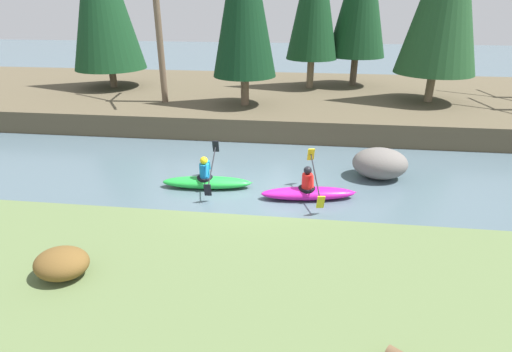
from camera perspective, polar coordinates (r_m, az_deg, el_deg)
ground_plane at (r=11.81m, az=-0.33°, el=-2.55°), size 90.00×90.00×0.00m
riverbank_near at (r=6.99m, az=-6.92°, el=-21.87°), size 44.00×7.11×0.54m
riverbank_far at (r=21.31m, az=3.27°, el=10.86°), size 44.00×11.40×0.93m
bare_tree_upstream at (r=18.87m, az=-13.51°, el=18.96°), size 3.41×3.36×6.16m
shrub_clump_nearest at (r=8.32m, az=-26.01°, el=-11.15°), size 1.01×0.84×0.55m
kayaker_lead at (r=11.53m, az=7.59°, el=-2.24°), size 2.80×2.07×1.20m
kayaker_middle at (r=12.19m, az=-6.94°, el=-0.71°), size 2.79×2.07×1.20m
boulder_midstream at (r=13.30m, az=17.28°, el=1.74°), size 1.72×1.35×0.97m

